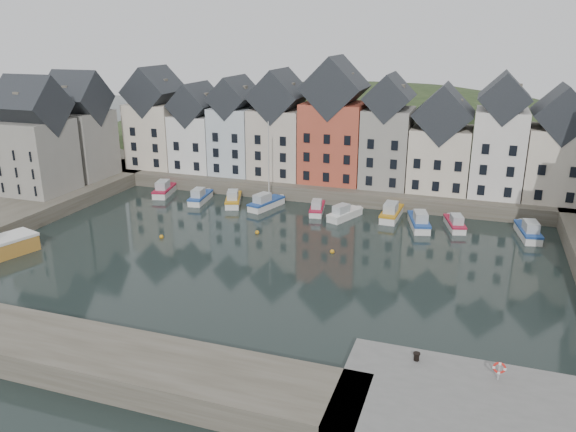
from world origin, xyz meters
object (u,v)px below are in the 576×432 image
at_px(life_ring_post, 499,368).
at_px(boat_a, 165,190).
at_px(boat_d, 266,203).
at_px(mooring_bollard, 417,356).

bearing_deg(life_ring_post, boat_a, 141.53).
bearing_deg(boat_d, mooring_bollard, -38.92).
bearing_deg(boat_d, life_ring_post, -34.05).
xyz_separation_m(mooring_bollard, life_ring_post, (5.14, -0.60, 0.55)).
bearing_deg(mooring_bollard, boat_d, 125.08).
relative_size(boat_d, life_ring_post, 9.14).
distance_m(boat_d, life_ring_post, 45.54).
height_order(boat_a, boat_d, boat_d).
relative_size(boat_a, boat_d, 0.56).
distance_m(boat_a, mooring_bollard, 54.01).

